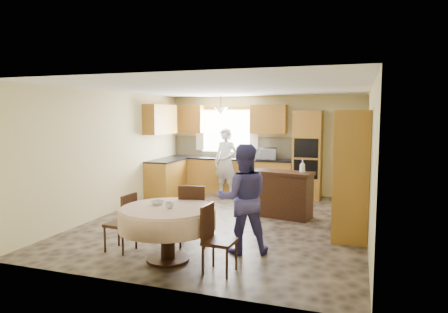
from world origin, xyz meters
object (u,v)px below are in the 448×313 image
dining_table (167,219)px  sideboard (282,196)px  oven_tower (308,155)px  chair_left (124,220)px  chair_back (193,212)px  person_sink (226,162)px  person_dining (243,199)px  chair_right (215,235)px  cupboard (352,174)px

dining_table → sideboard: bearing=70.0°
oven_tower → chair_left: oven_tower is taller
oven_tower → chair_back: size_ratio=2.19×
dining_table → person_sink: size_ratio=0.79×
chair_back → dining_table: bearing=68.1°
oven_tower → person_sink: (-1.95, -0.39, -0.21)m
person_sink → oven_tower: bearing=22.6°
dining_table → person_dining: 1.14m
chair_back → chair_right: bearing=114.5°
cupboard → chair_left: size_ratio=2.41×
cupboard → dining_table: cupboard is taller
chair_right → person_dining: size_ratio=0.55×
chair_left → person_dining: bearing=112.1°
chair_right → person_dining: bearing=-5.6°
oven_tower → chair_right: oven_tower is taller
oven_tower → person_dining: bearing=-95.6°
chair_back → person_dining: person_dining is taller
cupboard → person_dining: size_ratio=1.30×
chair_right → person_dining: (0.13, 0.84, 0.32)m
sideboard → cupboard: bearing=-21.1°
oven_tower → cupboard: oven_tower is taller
chair_back → chair_right: 1.06m
oven_tower → person_sink: bearing=-168.7°
cupboard → chair_right: bearing=-126.3°
person_sink → dining_table: bearing=-70.3°
sideboard → chair_back: 2.42m
chair_back → chair_right: size_ratio=1.10×
sideboard → chair_right: 3.06m
dining_table → chair_left: chair_left is taller
cupboard → person_dining: 2.02m
dining_table → chair_back: 0.68m
chair_right → person_dining: 0.91m
sideboard → person_sink: 2.37m
oven_tower → chair_left: 5.20m
dining_table → person_dining: size_ratio=0.83×
oven_tower → dining_table: 5.06m
chair_back → person_sink: 3.90m
chair_right → cupboard: bearing=-32.8°
chair_left → dining_table: bearing=84.0°
oven_tower → chair_right: (-0.55, -5.03, -0.57)m
chair_left → person_sink: person_sink is taller
chair_back → oven_tower: bearing=-119.8°
dining_table → chair_left: size_ratio=1.54×
cupboard → person_dining: bearing=-137.6°
dining_table → person_dining: (0.89, 0.68, 0.21)m
chair_back → chair_right: (0.66, -0.83, -0.05)m
dining_table → chair_left: 0.81m
chair_left → chair_right: 1.57m
person_sink → person_dining: size_ratio=1.05×
sideboard → dining_table: 3.08m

